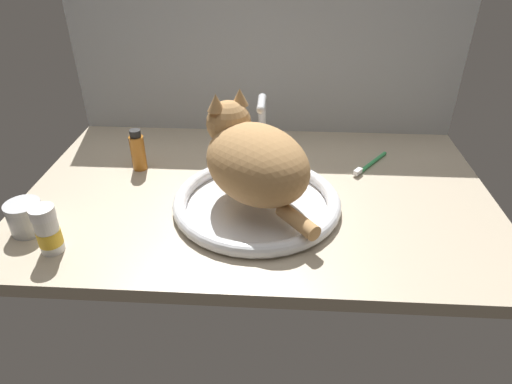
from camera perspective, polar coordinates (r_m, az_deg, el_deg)
name	(u,v)px	position (r cm, az deg, el deg)	size (l,w,h in cm)	color
countertop	(259,195)	(106.49, 0.33, -0.44)	(109.47, 69.04, 3.00)	#B7A88E
backsplash_wall	(265,73)	(131.17, 1.23, 15.06)	(109.47, 2.40, 40.54)	#B2B7BC
sink_basin	(256,202)	(98.88, 0.00, -1.28)	(37.47, 37.47, 3.10)	white
faucet	(261,136)	(115.80, 0.66, 7.25)	(18.77, 11.04, 18.23)	silver
cat	(251,158)	(94.84, -0.59, 4.39)	(31.64, 32.80, 20.88)	tan
metal_jar	(26,217)	(101.98, -27.54, -2.92)	(7.11, 7.11, 6.81)	#B2B5BA
amber_bottle	(138,151)	(116.42, -14.99, 5.13)	(3.69, 3.69, 10.81)	#B2661E
pill_bottle	(48,231)	(93.59, -25.25, -4.59)	(4.64, 4.64, 10.02)	white
toothbrush	(370,164)	(119.34, 14.45, 3.50)	(10.64, 13.47, 1.70)	#3FB266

